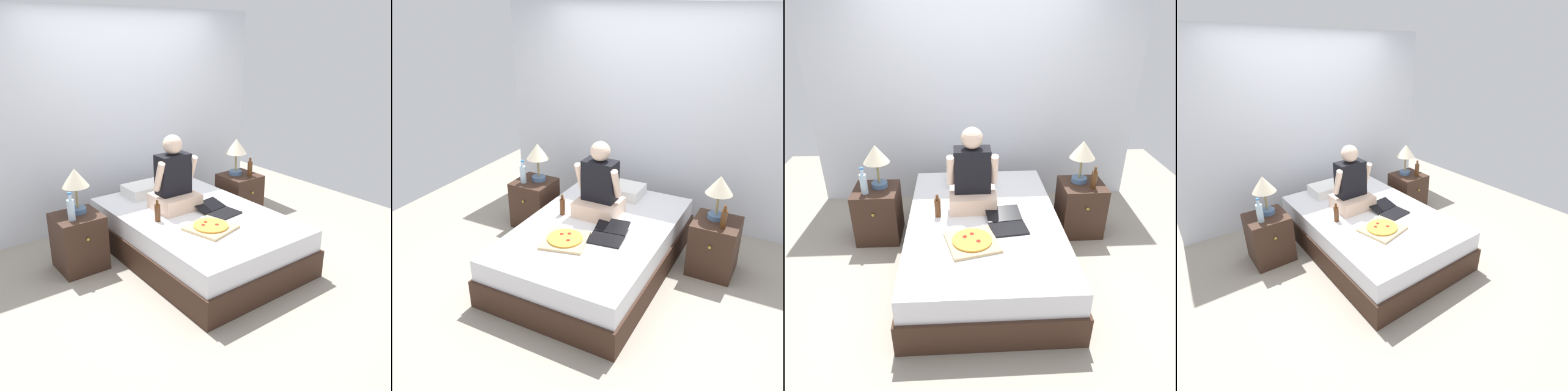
{
  "view_description": "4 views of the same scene",
  "coord_description": "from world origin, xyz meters",
  "views": [
    {
      "loc": [
        -2.49,
        -3.28,
        2.19
      ],
      "look_at": [
        -0.11,
        -0.14,
        0.74
      ],
      "focal_mm": 40.0,
      "sensor_mm": 36.0,
      "label": 1
    },
    {
      "loc": [
        1.67,
        -3.36,
        2.58
      ],
      "look_at": [
        -0.1,
        0.02,
        0.78
      ],
      "focal_mm": 40.0,
      "sensor_mm": 36.0,
      "label": 2
    },
    {
      "loc": [
        -0.2,
        -2.98,
        2.3
      ],
      "look_at": [
        -0.04,
        -0.15,
        0.8
      ],
      "focal_mm": 35.0,
      "sensor_mm": 36.0,
      "label": 3
    },
    {
      "loc": [
        -1.86,
        -2.59,
        2.22
      ],
      "look_at": [
        -0.01,
        -0.06,
        0.73
      ],
      "focal_mm": 28.0,
      "sensor_mm": 36.0,
      "label": 4
    }
  ],
  "objects": [
    {
      "name": "water_bottle",
      "position": [
        -1.15,
        0.41,
        0.67
      ],
      "size": [
        0.07,
        0.07,
        0.28
      ],
      "color": "silver",
      "rests_on": "nightstand_left"
    },
    {
      "name": "laptop",
      "position": [
        0.2,
        -0.13,
        0.5
      ],
      "size": [
        0.37,
        0.45,
        0.07
      ],
      "color": "black",
      "rests_on": "bed"
    },
    {
      "name": "lamp_on_left_nightstand",
      "position": [
        -1.03,
        0.55,
        0.89
      ],
      "size": [
        0.26,
        0.26,
        0.45
      ],
      "color": "#4C6B93",
      "rests_on": "nightstand_left"
    },
    {
      "name": "ground_plane",
      "position": [
        0.0,
        0.0,
        0.0
      ],
      "size": [
        5.78,
        5.78,
        0.0
      ],
      "primitive_type": "plane",
      "color": "#9E9384"
    },
    {
      "name": "person_seated",
      "position": [
        -0.09,
        0.26,
        0.77
      ],
      "size": [
        0.47,
        0.4,
        0.78
      ],
      "color": "beige",
      "rests_on": "bed"
    },
    {
      "name": "nightstand_right",
      "position": [
        1.07,
        0.5,
        0.28
      ],
      "size": [
        0.44,
        0.47,
        0.56
      ],
      "color": "#382319",
      "rests_on": "ground"
    },
    {
      "name": "wall_back",
      "position": [
        0.0,
        1.44,
        1.25
      ],
      "size": [
        3.78,
        0.12,
        2.5
      ],
      "primitive_type": "cube",
      "color": "silver",
      "rests_on": "ground"
    },
    {
      "name": "nightstand_left",
      "position": [
        -1.07,
        0.5,
        0.28
      ],
      "size": [
        0.44,
        0.47,
        0.56
      ],
      "color": "#382319",
      "rests_on": "ground"
    },
    {
      "name": "pizza_box",
      "position": [
        -0.12,
        -0.39,
        0.5
      ],
      "size": [
        0.48,
        0.48,
        0.05
      ],
      "color": "tan",
      "rests_on": "bed"
    },
    {
      "name": "lamp_on_right_nightstand",
      "position": [
        1.04,
        0.55,
        0.89
      ],
      "size": [
        0.26,
        0.26,
        0.45
      ],
      "color": "#4C6B93",
      "rests_on": "nightstand_right"
    },
    {
      "name": "beer_bottle_on_bed",
      "position": [
        -0.42,
        0.07,
        0.57
      ],
      "size": [
        0.06,
        0.06,
        0.22
      ],
      "color": "#4C2811",
      "rests_on": "bed"
    },
    {
      "name": "bed",
      "position": [
        0.0,
        0.0,
        0.24
      ],
      "size": [
        1.42,
        2.16,
        0.48
      ],
      "color": "#382319",
      "rests_on": "ground"
    },
    {
      "name": "beer_bottle",
      "position": [
        1.14,
        0.4,
        0.66
      ],
      "size": [
        0.06,
        0.06,
        0.23
      ],
      "color": "#512D14",
      "rests_on": "nightstand_right"
    },
    {
      "name": "pillow",
      "position": [
        -0.09,
        0.8,
        0.54
      ],
      "size": [
        0.52,
        0.34,
        0.12
      ],
      "primitive_type": "cube",
      "color": "white",
      "rests_on": "bed"
    }
  ]
}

